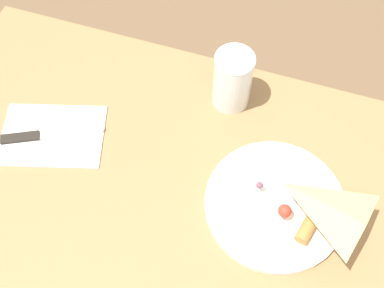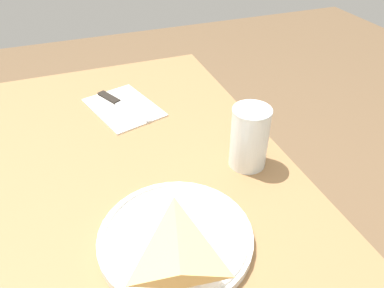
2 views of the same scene
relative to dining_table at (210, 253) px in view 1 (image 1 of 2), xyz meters
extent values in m
cube|color=olive|center=(0.00, 0.00, 0.10)|extent=(1.23, 0.76, 0.03)
cube|color=brown|center=(-0.57, 0.33, -0.29)|extent=(0.06, 0.06, 0.74)
cylinder|color=white|center=(0.09, 0.09, 0.12)|extent=(0.25, 0.25, 0.02)
torus|color=white|center=(0.09, 0.09, 0.13)|extent=(0.24, 0.24, 0.01)
pyramid|color=#E0B266|center=(0.09, 0.09, 0.14)|extent=(0.16, 0.13, 0.02)
cylinder|color=#B77A3D|center=(0.16, 0.07, 0.14)|extent=(0.05, 0.09, 0.02)
sphere|color=red|center=(0.11, 0.06, 0.15)|extent=(0.02, 0.02, 0.02)
sphere|color=#7A4256|center=(0.06, 0.10, 0.15)|extent=(0.01, 0.01, 0.01)
sphere|color=#7A4256|center=(0.13, 0.10, 0.15)|extent=(0.02, 0.02, 0.02)
cylinder|color=white|center=(-0.05, 0.29, 0.17)|extent=(0.08, 0.08, 0.13)
cylinder|color=#B27F42|center=(-0.05, 0.29, 0.17)|extent=(0.07, 0.07, 0.11)
torus|color=white|center=(-0.05, 0.29, 0.24)|extent=(0.08, 0.08, 0.00)
cube|color=white|center=(-0.35, 0.10, 0.11)|extent=(0.23, 0.19, 0.00)
cube|color=black|center=(-0.41, 0.07, 0.12)|extent=(0.08, 0.05, 0.01)
cube|color=silver|center=(-0.32, 0.11, 0.12)|extent=(0.12, 0.07, 0.00)
ellipsoid|color=silver|center=(-0.27, 0.14, 0.12)|extent=(0.03, 0.02, 0.00)
camera|label=1|loc=(0.05, -0.27, 0.92)|focal=45.00mm
camera|label=2|loc=(0.47, -0.03, 0.60)|focal=35.00mm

